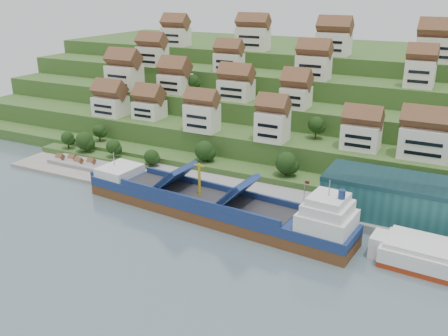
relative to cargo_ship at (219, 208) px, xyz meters
The scene contains 9 objects.
ground 3.45m from the cargo_ship, 50.86° to the left, with size 300.00×300.00×0.00m, color slate.
quay 26.35m from the cargo_ship, 37.56° to the left, with size 180.00×14.00×2.20m, color gray.
pebble_beach 58.70m from the cargo_ship, 167.18° to the left, with size 45.00×20.00×1.00m, color gray.
hillside 104.83m from the cargo_ship, 89.55° to the left, with size 260.00×128.00×31.00m.
hillside_village 65.31m from the cargo_ship, 91.09° to the left, with size 154.08×64.00×29.23m.
hillside_trees 40.58m from the cargo_ship, 112.87° to the left, with size 141.21×62.16×28.54m.
flagpole 22.21m from the cargo_ship, 30.17° to the left, with size 1.28×0.16×8.00m.
beach_huts 60.35m from the cargo_ship, 168.76° to the left, with size 14.40×3.70×2.20m.
cargo_ship is the anchor object (origin of this frame).
Camera 1 is at (53.35, -103.38, 57.03)m, focal length 40.00 mm.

